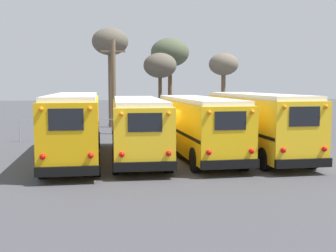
% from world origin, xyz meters
% --- Properties ---
extents(ground_plane, '(160.00, 160.00, 0.00)m').
position_xyz_m(ground_plane, '(0.00, 0.00, 0.00)').
color(ground_plane, '#424247').
extents(school_bus_0, '(2.52, 10.48, 3.25)m').
position_xyz_m(school_bus_0, '(-4.65, -0.17, 1.76)').
color(school_bus_0, '#EAAA0F').
rests_on(school_bus_0, ground).
extents(school_bus_1, '(2.72, 10.23, 3.02)m').
position_xyz_m(school_bus_1, '(-1.55, -0.00, 1.66)').
color(school_bus_1, yellow).
rests_on(school_bus_1, ground).
extents(school_bus_2, '(2.80, 10.63, 3.05)m').
position_xyz_m(school_bus_2, '(1.55, 0.13, 1.68)').
color(school_bus_2, yellow).
rests_on(school_bus_2, ground).
extents(school_bus_3, '(2.74, 10.42, 3.24)m').
position_xyz_m(school_bus_3, '(4.65, -0.11, 1.76)').
color(school_bus_3, yellow).
rests_on(school_bus_3, ground).
extents(utility_pole, '(1.80, 0.36, 7.01)m').
position_xyz_m(utility_pole, '(-2.48, 10.70, 3.61)').
color(utility_pole, brown).
rests_on(utility_pole, ground).
extents(bare_tree_0, '(2.99, 2.99, 6.55)m').
position_xyz_m(bare_tree_0, '(1.84, 16.78, 5.35)').
color(bare_tree_0, brown).
rests_on(bare_tree_0, ground).
extents(bare_tree_1, '(3.12, 3.12, 8.57)m').
position_xyz_m(bare_tree_1, '(-2.61, 15.90, 7.21)').
color(bare_tree_1, brown).
rests_on(bare_tree_1, ground).
extents(bare_tree_2, '(2.48, 2.48, 6.35)m').
position_xyz_m(bare_tree_2, '(6.76, 13.38, 5.26)').
color(bare_tree_2, brown).
rests_on(bare_tree_2, ground).
extents(bare_tree_3, '(3.87, 3.87, 8.40)m').
position_xyz_m(bare_tree_3, '(3.46, 21.36, 6.85)').
color(bare_tree_3, brown).
rests_on(bare_tree_3, ground).
extents(fence_line, '(17.36, 0.06, 1.42)m').
position_xyz_m(fence_line, '(0.00, 7.20, 0.98)').
color(fence_line, '#939399').
rests_on(fence_line, ground).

